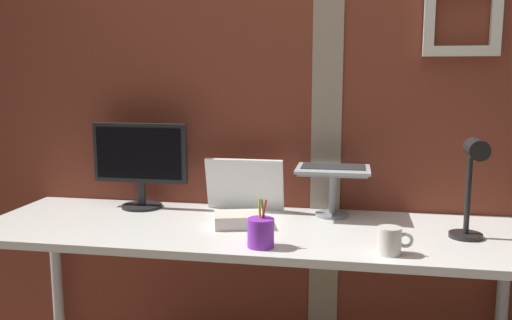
% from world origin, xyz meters
% --- Properties ---
extents(brick_wall_back, '(3.54, 0.16, 2.31)m').
position_xyz_m(brick_wall_back, '(0.00, 0.46, 1.15)').
color(brick_wall_back, brown).
rests_on(brick_wall_back, ground_plane).
extents(desk, '(2.16, 0.68, 0.72)m').
position_xyz_m(desk, '(-0.15, 0.06, 0.66)').
color(desk, white).
rests_on(desk, ground_plane).
extents(monitor, '(0.43, 0.18, 0.38)m').
position_xyz_m(monitor, '(-0.69, 0.28, 0.95)').
color(monitor, black).
rests_on(monitor, desk).
extents(laptop_stand, '(0.28, 0.22, 0.20)m').
position_xyz_m(laptop_stand, '(0.16, 0.28, 0.85)').
color(laptop_stand, gray).
rests_on(laptop_stand, desk).
extents(laptop, '(0.30, 0.31, 0.22)m').
position_xyz_m(laptop, '(0.16, 0.35, 0.98)').
color(laptop, '#ADB2B7').
rests_on(laptop, laptop_stand).
extents(whiteboard_panel, '(0.34, 0.07, 0.23)m').
position_xyz_m(whiteboard_panel, '(-0.23, 0.31, 0.84)').
color(whiteboard_panel, white).
rests_on(whiteboard_panel, desk).
extents(desk_lamp, '(0.12, 0.20, 0.38)m').
position_xyz_m(desk_lamp, '(0.65, 0.01, 0.95)').
color(desk_lamp, black).
rests_on(desk_lamp, desk).
extents(pen_cup, '(0.09, 0.09, 0.17)m').
position_xyz_m(pen_cup, '(-0.07, -0.18, 0.77)').
color(pen_cup, purple).
rests_on(pen_cup, desk).
extents(coffee_mug, '(0.12, 0.08, 0.09)m').
position_xyz_m(coffee_mug, '(0.37, -0.18, 0.77)').
color(coffee_mug, silver).
rests_on(coffee_mug, desk).
extents(paper_clutter_stack, '(0.23, 0.19, 0.05)m').
position_xyz_m(paper_clutter_stack, '(-0.19, 0.06, 0.75)').
color(paper_clutter_stack, silver).
rests_on(paper_clutter_stack, desk).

